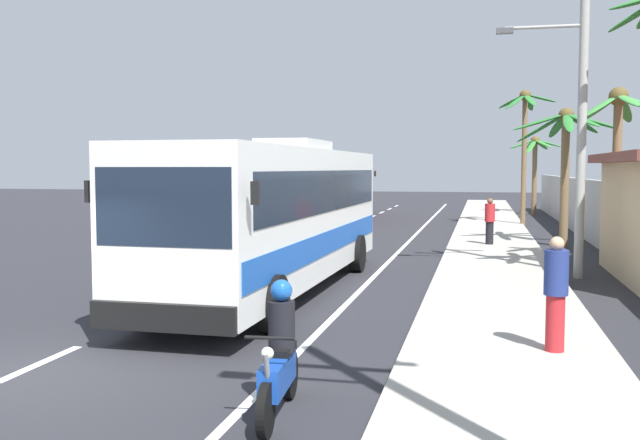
{
  "coord_description": "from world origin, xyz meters",
  "views": [
    {
      "loc": [
        6.36,
        -8.59,
        2.9
      ],
      "look_at": [
        2.73,
        7.47,
        1.7
      ],
      "focal_mm": 40.15,
      "sensor_mm": 36.0,
      "label": 1
    }
  ],
  "objects_px": {
    "palm_third": "(618,135)",
    "coach_bus_foreground": "(278,212)",
    "palm_farthest": "(534,156)",
    "pedestrian_midwalk": "(556,291)",
    "palm_nearest": "(566,144)",
    "coach_bus_far_lane": "(336,185)",
    "pedestrian_near_kerb": "(490,220)",
    "motorcycle_beside_bus": "(279,361)",
    "utility_pole_mid": "(579,97)",
    "palm_fourth": "(525,126)"
  },
  "relations": [
    {
      "from": "palm_third",
      "to": "coach_bus_foreground",
      "type": "bearing_deg",
      "value": -143.66
    },
    {
      "from": "palm_farthest",
      "to": "pedestrian_midwalk",
      "type": "bearing_deg",
      "value": -93.36
    },
    {
      "from": "palm_nearest",
      "to": "palm_farthest",
      "type": "height_order",
      "value": "palm_nearest"
    },
    {
      "from": "coach_bus_far_lane",
      "to": "palm_third",
      "type": "height_order",
      "value": "palm_third"
    },
    {
      "from": "palm_third",
      "to": "palm_farthest",
      "type": "distance_m",
      "value": 23.9
    },
    {
      "from": "coach_bus_foreground",
      "to": "pedestrian_near_kerb",
      "type": "height_order",
      "value": "coach_bus_foreground"
    },
    {
      "from": "pedestrian_near_kerb",
      "to": "palm_third",
      "type": "xyz_separation_m",
      "value": [
        3.54,
        -4.19,
        2.84
      ]
    },
    {
      "from": "motorcycle_beside_bus",
      "to": "utility_pole_mid",
      "type": "distance_m",
      "value": 13.4
    },
    {
      "from": "pedestrian_near_kerb",
      "to": "utility_pole_mid",
      "type": "bearing_deg",
      "value": 12.67
    },
    {
      "from": "palm_third",
      "to": "palm_farthest",
      "type": "relative_size",
      "value": 1.08
    },
    {
      "from": "coach_bus_far_lane",
      "to": "palm_nearest",
      "type": "height_order",
      "value": "palm_nearest"
    },
    {
      "from": "utility_pole_mid",
      "to": "palm_fourth",
      "type": "distance_m",
      "value": 17.14
    },
    {
      "from": "motorcycle_beside_bus",
      "to": "utility_pole_mid",
      "type": "bearing_deg",
      "value": 68.27
    },
    {
      "from": "pedestrian_midwalk",
      "to": "palm_fourth",
      "type": "distance_m",
      "value": 26.08
    },
    {
      "from": "pedestrian_midwalk",
      "to": "motorcycle_beside_bus",
      "type": "bearing_deg",
      "value": 83.99
    },
    {
      "from": "palm_fourth",
      "to": "utility_pole_mid",
      "type": "bearing_deg",
      "value": -88.64
    },
    {
      "from": "motorcycle_beside_bus",
      "to": "coach_bus_far_lane",
      "type": "bearing_deg",
      "value": 100.35
    },
    {
      "from": "coach_bus_foreground",
      "to": "palm_farthest",
      "type": "xyz_separation_m",
      "value": [
        7.82,
        30.14,
        1.75
      ]
    },
    {
      "from": "utility_pole_mid",
      "to": "coach_bus_far_lane",
      "type": "bearing_deg",
      "value": 117.05
    },
    {
      "from": "utility_pole_mid",
      "to": "palm_nearest",
      "type": "distance_m",
      "value": 7.95
    },
    {
      "from": "pedestrian_near_kerb",
      "to": "coach_bus_foreground",
      "type": "bearing_deg",
      "value": -30.22
    },
    {
      "from": "motorcycle_beside_bus",
      "to": "palm_third",
      "type": "bearing_deg",
      "value": 66.99
    },
    {
      "from": "palm_third",
      "to": "palm_fourth",
      "type": "relative_size",
      "value": 0.78
    },
    {
      "from": "utility_pole_mid",
      "to": "palm_farthest",
      "type": "distance_m",
      "value": 26.5
    },
    {
      "from": "coach_bus_foreground",
      "to": "utility_pole_mid",
      "type": "height_order",
      "value": "utility_pole_mid"
    },
    {
      "from": "coach_bus_foreground",
      "to": "coach_bus_far_lane",
      "type": "xyz_separation_m",
      "value": [
        -3.63,
        24.67,
        0.02
      ]
    },
    {
      "from": "pedestrian_midwalk",
      "to": "palm_farthest",
      "type": "bearing_deg",
      "value": -52.9
    },
    {
      "from": "coach_bus_foreground",
      "to": "pedestrian_midwalk",
      "type": "bearing_deg",
      "value": -40.67
    },
    {
      "from": "coach_bus_far_lane",
      "to": "motorcycle_beside_bus",
      "type": "distance_m",
      "value": 33.42
    },
    {
      "from": "coach_bus_far_lane",
      "to": "motorcycle_beside_bus",
      "type": "bearing_deg",
      "value": -79.65
    },
    {
      "from": "coach_bus_far_lane",
      "to": "utility_pole_mid",
      "type": "xyz_separation_m",
      "value": [
        10.72,
        -21.0,
        2.84
      ]
    },
    {
      "from": "coach_bus_far_lane",
      "to": "palm_nearest",
      "type": "xyz_separation_m",
      "value": [
        11.27,
        -13.13,
        1.89
      ]
    },
    {
      "from": "pedestrian_near_kerb",
      "to": "utility_pole_mid",
      "type": "height_order",
      "value": "utility_pole_mid"
    },
    {
      "from": "motorcycle_beside_bus",
      "to": "pedestrian_midwalk",
      "type": "height_order",
      "value": "pedestrian_midwalk"
    },
    {
      "from": "palm_nearest",
      "to": "coach_bus_foreground",
      "type": "bearing_deg",
      "value": -123.5
    },
    {
      "from": "coach_bus_foreground",
      "to": "palm_farthest",
      "type": "relative_size",
      "value": 2.46
    },
    {
      "from": "coach_bus_foreground",
      "to": "palm_farthest",
      "type": "height_order",
      "value": "palm_farthest"
    },
    {
      "from": "pedestrian_near_kerb",
      "to": "palm_farthest",
      "type": "xyz_separation_m",
      "value": [
        2.86,
        19.69,
        2.62
      ]
    },
    {
      "from": "palm_third",
      "to": "palm_fourth",
      "type": "height_order",
      "value": "palm_fourth"
    },
    {
      "from": "palm_third",
      "to": "palm_fourth",
      "type": "xyz_separation_m",
      "value": [
        -1.81,
        14.56,
        1.11
      ]
    },
    {
      "from": "pedestrian_near_kerb",
      "to": "coach_bus_far_lane",
      "type": "bearing_deg",
      "value": -153.68
    },
    {
      "from": "coach_bus_foreground",
      "to": "motorcycle_beside_bus",
      "type": "xyz_separation_m",
      "value": [
        2.37,
        -8.18,
        -1.23
      ]
    },
    {
      "from": "coach_bus_far_lane",
      "to": "palm_nearest",
      "type": "distance_m",
      "value": 17.4
    },
    {
      "from": "coach_bus_foreground",
      "to": "coach_bus_far_lane",
      "type": "relative_size",
      "value": 1.09
    },
    {
      "from": "coach_bus_foreground",
      "to": "palm_third",
      "type": "distance_m",
      "value": 10.74
    },
    {
      "from": "coach_bus_far_lane",
      "to": "pedestrian_near_kerb",
      "type": "bearing_deg",
      "value": -58.87
    },
    {
      "from": "coach_bus_far_lane",
      "to": "pedestrian_midwalk",
      "type": "height_order",
      "value": "coach_bus_far_lane"
    },
    {
      "from": "utility_pole_mid",
      "to": "palm_fourth",
      "type": "height_order",
      "value": "utility_pole_mid"
    },
    {
      "from": "utility_pole_mid",
      "to": "palm_third",
      "type": "relative_size",
      "value": 1.69
    },
    {
      "from": "palm_nearest",
      "to": "palm_farthest",
      "type": "distance_m",
      "value": 18.6
    }
  ]
}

